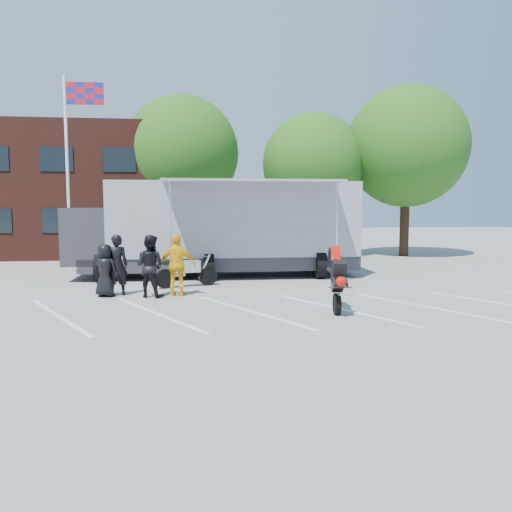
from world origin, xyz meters
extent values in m
plane|color=gray|center=(0.00, 0.00, 0.00)|extent=(100.00, 100.00, 0.00)
cube|color=white|center=(0.00, 1.00, 0.01)|extent=(18.09, 13.33, 0.01)
cube|color=#481F17|center=(-10.00, 18.00, 3.50)|extent=(18.00, 8.00, 7.00)
cylinder|color=white|center=(-6.50, 10.00, 4.00)|extent=(0.12, 0.12, 8.00)
cube|color=red|center=(-5.70, 10.00, 7.30)|extent=(1.50, 0.04, 0.90)
cylinder|color=#382314|center=(-2.00, 16.00, 1.62)|extent=(0.50, 0.50, 3.24)
sphere|color=#1C5A16|center=(-2.00, 16.00, 5.58)|extent=(6.12, 6.12, 6.12)
cylinder|color=#382314|center=(5.00, 15.00, 1.44)|extent=(0.50, 0.50, 2.88)
sphere|color=#1C5A16|center=(5.00, 15.00, 4.96)|extent=(5.44, 5.44, 5.44)
cylinder|color=#382314|center=(10.00, 14.50, 1.71)|extent=(0.50, 0.50, 3.42)
sphere|color=#1C5A16|center=(10.00, 14.50, 5.89)|extent=(6.46, 6.46, 6.46)
imported|color=black|center=(-3.93, 3.65, 0.79)|extent=(0.91, 0.75, 1.59)
imported|color=black|center=(-3.62, 3.80, 0.93)|extent=(0.76, 0.59, 1.86)
imported|color=black|center=(-2.59, 3.44, 0.93)|extent=(1.11, 1.01, 1.86)
imported|color=yellow|center=(-1.79, 3.52, 0.94)|extent=(1.16, 0.62, 1.88)
camera|label=1|loc=(-1.13, -11.58, 2.71)|focal=35.00mm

